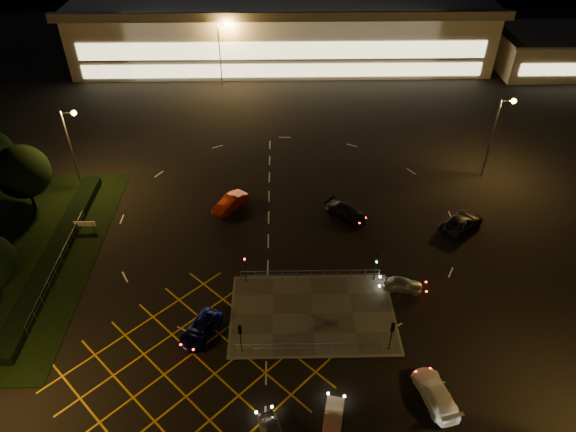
{
  "coord_description": "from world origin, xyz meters",
  "views": [
    {
      "loc": [
        -0.76,
        -32.45,
        34.25
      ],
      "look_at": [
        0.07,
        9.6,
        2.0
      ],
      "focal_mm": 32.0,
      "sensor_mm": 36.0,
      "label": 1
    }
  ],
  "objects_px": {
    "signal_ne": "(376,262)",
    "car_left_blue": "(201,329)",
    "car_queue_white": "(333,421)",
    "car_approach_white": "(436,393)",
    "signal_nw": "(245,264)",
    "car_east_grey": "(461,222)",
    "car_right_silver": "(403,284)",
    "signal_se": "(392,331)",
    "signal_sw": "(240,333)",
    "car_far_dkgrey": "(347,212)",
    "car_circ_red": "(230,203)"
  },
  "relations": [
    {
      "from": "signal_sw",
      "to": "car_east_grey",
      "type": "height_order",
      "value": "signal_sw"
    },
    {
      "from": "car_queue_white",
      "to": "car_far_dkgrey",
      "type": "height_order",
      "value": "car_far_dkgrey"
    },
    {
      "from": "signal_se",
      "to": "signal_ne",
      "type": "height_order",
      "value": "same"
    },
    {
      "from": "signal_ne",
      "to": "signal_se",
      "type": "bearing_deg",
      "value": -90.0
    },
    {
      "from": "signal_se",
      "to": "car_east_grey",
      "type": "distance_m",
      "value": 18.9
    },
    {
      "from": "car_far_dkgrey",
      "to": "car_approach_white",
      "type": "distance_m",
      "value": 22.69
    },
    {
      "from": "car_queue_white",
      "to": "car_circ_red",
      "type": "bearing_deg",
      "value": 120.89
    },
    {
      "from": "signal_ne",
      "to": "car_approach_white",
      "type": "distance_m",
      "value": 12.91
    },
    {
      "from": "signal_ne",
      "to": "car_queue_white",
      "type": "distance_m",
      "value": 15.53
    },
    {
      "from": "signal_se",
      "to": "car_right_silver",
      "type": "bearing_deg",
      "value": -109.71
    },
    {
      "from": "car_far_dkgrey",
      "to": "car_east_grey",
      "type": "relative_size",
      "value": 0.88
    },
    {
      "from": "signal_sw",
      "to": "car_right_silver",
      "type": "bearing_deg",
      "value": -154.63
    },
    {
      "from": "signal_ne",
      "to": "car_approach_white",
      "type": "xyz_separation_m",
      "value": [
        2.63,
        -12.53,
        -1.64
      ]
    },
    {
      "from": "signal_sw",
      "to": "car_left_blue",
      "type": "height_order",
      "value": "signal_sw"
    },
    {
      "from": "car_left_blue",
      "to": "car_right_silver",
      "type": "height_order",
      "value": "car_left_blue"
    },
    {
      "from": "car_queue_white",
      "to": "car_far_dkgrey",
      "type": "distance_m",
      "value": 24.59
    },
    {
      "from": "car_queue_white",
      "to": "signal_se",
      "type": "bearing_deg",
      "value": 63.45
    },
    {
      "from": "car_circ_red",
      "to": "car_left_blue",
      "type": "bearing_deg",
      "value": -56.87
    },
    {
      "from": "signal_nw",
      "to": "car_east_grey",
      "type": "bearing_deg",
      "value": 19.05
    },
    {
      "from": "car_circ_red",
      "to": "car_approach_white",
      "type": "relative_size",
      "value": 0.93
    },
    {
      "from": "signal_ne",
      "to": "car_east_grey",
      "type": "distance_m",
      "value": 13.04
    },
    {
      "from": "signal_se",
      "to": "car_left_blue",
      "type": "distance_m",
      "value": 15.73
    },
    {
      "from": "signal_se",
      "to": "signal_nw",
      "type": "bearing_deg",
      "value": -33.65
    },
    {
      "from": "car_right_silver",
      "to": "car_circ_red",
      "type": "distance_m",
      "value": 21.1
    },
    {
      "from": "car_queue_white",
      "to": "car_east_grey",
      "type": "relative_size",
      "value": 0.66
    },
    {
      "from": "signal_ne",
      "to": "car_left_blue",
      "type": "xyz_separation_m",
      "value": [
        -15.51,
        -6.02,
        -1.74
      ]
    },
    {
      "from": "car_queue_white",
      "to": "car_approach_white",
      "type": "bearing_deg",
      "value": 26.21
    },
    {
      "from": "signal_ne",
      "to": "car_left_blue",
      "type": "relative_size",
      "value": 0.7
    },
    {
      "from": "signal_se",
      "to": "car_queue_white",
      "type": "distance_m",
      "value": 8.53
    },
    {
      "from": "signal_se",
      "to": "car_far_dkgrey",
      "type": "distance_m",
      "value": 17.91
    },
    {
      "from": "signal_nw",
      "to": "car_left_blue",
      "type": "distance_m",
      "value": 7.18
    },
    {
      "from": "signal_nw",
      "to": "signal_ne",
      "type": "height_order",
      "value": "same"
    },
    {
      "from": "car_circ_red",
      "to": "car_approach_white",
      "type": "bearing_deg",
      "value": -18.03
    },
    {
      "from": "signal_ne",
      "to": "car_far_dkgrey",
      "type": "bearing_deg",
      "value": 98.81
    },
    {
      "from": "signal_sw",
      "to": "car_approach_white",
      "type": "xyz_separation_m",
      "value": [
        14.63,
        -4.54,
        -1.64
      ]
    },
    {
      "from": "signal_sw",
      "to": "car_queue_white",
      "type": "height_order",
      "value": "signal_sw"
    },
    {
      "from": "signal_nw",
      "to": "car_queue_white",
      "type": "relative_size",
      "value": 0.85
    },
    {
      "from": "signal_sw",
      "to": "signal_nw",
      "type": "xyz_separation_m",
      "value": [
        0.0,
        7.99,
        0.0
      ]
    },
    {
      "from": "car_east_grey",
      "to": "car_approach_white",
      "type": "xyz_separation_m",
      "value": [
        -7.76,
        -20.26,
        -0.06
      ]
    },
    {
      "from": "car_left_blue",
      "to": "signal_nw",
      "type": "bearing_deg",
      "value": 85.1
    },
    {
      "from": "car_far_dkgrey",
      "to": "car_circ_red",
      "type": "xyz_separation_m",
      "value": [
        -12.74,
        1.97,
        0.04
      ]
    },
    {
      "from": "signal_nw",
      "to": "car_right_silver",
      "type": "height_order",
      "value": "signal_nw"
    },
    {
      "from": "signal_sw",
      "to": "car_queue_white",
      "type": "distance_m",
      "value": 9.61
    },
    {
      "from": "car_east_grey",
      "to": "car_left_blue",
      "type": "bearing_deg",
      "value": 76.12
    },
    {
      "from": "signal_se",
      "to": "car_circ_red",
      "type": "relative_size",
      "value": 0.68
    },
    {
      "from": "car_left_blue",
      "to": "car_approach_white",
      "type": "height_order",
      "value": "car_approach_white"
    },
    {
      "from": "car_right_silver",
      "to": "car_left_blue",
      "type": "bearing_deg",
      "value": 116.43
    },
    {
      "from": "signal_se",
      "to": "car_queue_white",
      "type": "height_order",
      "value": "signal_se"
    },
    {
      "from": "car_left_blue",
      "to": "car_east_grey",
      "type": "relative_size",
      "value": 0.8
    },
    {
      "from": "signal_nw",
      "to": "car_circ_red",
      "type": "bearing_deg",
      "value": 100.89
    }
  ]
}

